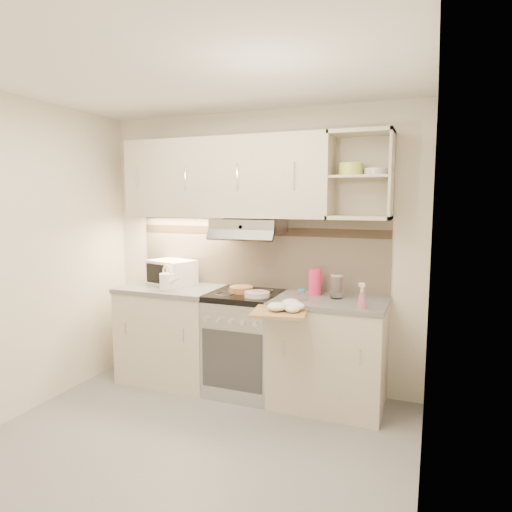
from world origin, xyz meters
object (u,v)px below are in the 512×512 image
Objects in this scene: cutting_board at (280,312)px; plate_stack at (257,294)px; glass_jar at (337,286)px; electric_range at (245,342)px; watering_can at (168,281)px; pink_pitcher at (315,282)px; spray_bottle at (362,298)px; microwave at (172,272)px.

plate_stack is at bearing 123.74° from cutting_board.
plate_stack is 0.66m from glass_jar.
watering_can reaches higher than electric_range.
cutting_board is (-0.12, -0.58, -0.14)m from pink_pitcher.
spray_bottle is at bearing 11.40° from cutting_board.
glass_jar reaches higher than cutting_board.
spray_bottle is at bearing -48.56° from glass_jar.
microwave is 2.35× the size of spray_bottle.
glass_jar is 0.61m from cutting_board.
spray_bottle is at bearing -52.10° from pink_pitcher.
watering_can is 1.17× the size of pink_pitcher.
watering_can reaches higher than pink_pitcher.
watering_can is 0.65× the size of cutting_board.
watering_can is 1.27× the size of glass_jar.
spray_bottle is (0.25, -0.28, -0.02)m from glass_jar.
pink_pitcher is at bearing 30.52° from plate_stack.
plate_stack is (0.86, 0.01, -0.06)m from watering_can.
electric_range is at bearing 148.79° from spray_bottle.
watering_can reaches higher than spray_bottle.
electric_range is 4.40× the size of glass_jar.
glass_jar is at bearing 27.25° from watering_can.
microwave is at bearing 178.11° from glass_jar.
watering_can is (-0.70, -0.13, 0.53)m from electric_range.
spray_bottle reaches higher than electric_range.
spray_bottle is 0.62m from cutting_board.
pink_pitcher is 1.08× the size of spray_bottle.
electric_range is 4.21× the size of plate_stack.
cutting_board is (1.28, -0.55, -0.15)m from microwave.
spray_bottle is at bearing 6.79° from microwave.
microwave is at bearing 172.05° from electric_range.
pink_pitcher is at bearing 31.88° from watering_can.
plate_stack is at bearing 21.06° from watering_can.
spray_bottle is 0.52× the size of cutting_board.
watering_can is at bearing -169.79° from electric_range.
pink_pitcher is at bearing 68.36° from cutting_board.
watering_can is 1.51m from glass_jar.
microwave reaches higher than spray_bottle.
cutting_board is at bearing 5.13° from watering_can.
pink_pitcher is 0.22m from glass_jar.
glass_jar is (0.63, 0.17, 0.08)m from plate_stack.
glass_jar is at bearing 15.27° from plate_stack.
microwave is 1.00m from plate_stack.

